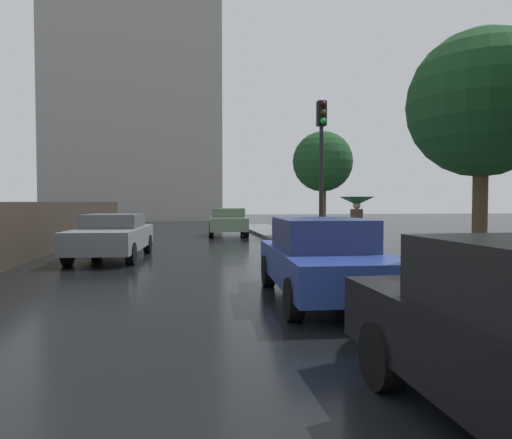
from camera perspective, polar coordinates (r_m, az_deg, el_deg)
name	(u,v)px	position (r m, az deg, el deg)	size (l,w,h in m)	color
car_grey_mid_road	(112,235)	(14.64, -17.39, -1.90)	(2.17, 4.67, 1.35)	slate
car_green_far_ahead	(228,221)	(23.42, -3.52, -0.24)	(2.10, 3.93, 1.40)	slate
car_blue_behind_camera	(322,258)	(8.22, 8.23, -4.75)	(1.95, 4.26, 1.43)	navy
pedestrian_with_umbrella_far	(357,210)	(13.21, 12.38, 1.21)	(0.97, 0.97, 1.72)	black
traffic_light	(322,149)	(14.32, 8.12, 8.66)	(0.26, 0.39, 4.65)	black
street_tree_near	(323,162)	(21.87, 8.27, 7.05)	(2.81, 2.81, 5.01)	#4C3823
street_tree_far	(482,104)	(12.02, 26.19, 12.68)	(3.35, 3.35, 5.65)	#4C3823
distant_tower	(136,85)	(47.27, -14.60, 15.79)	(15.58, 10.86, 29.72)	#9E9993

